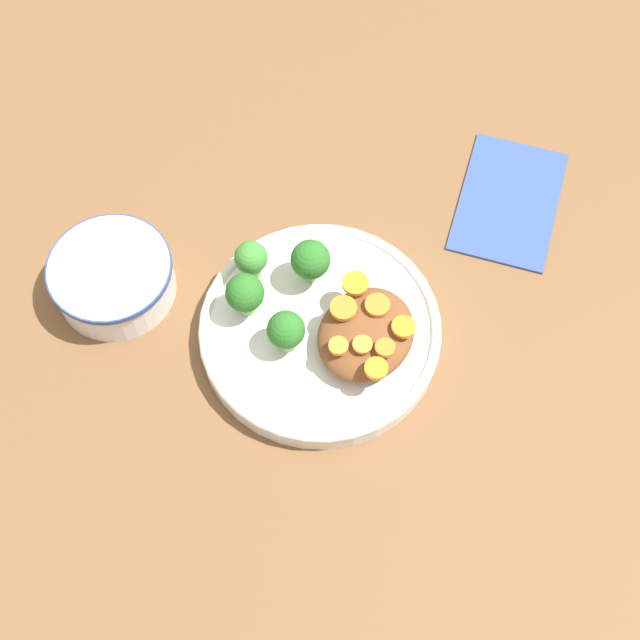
{
  "coord_description": "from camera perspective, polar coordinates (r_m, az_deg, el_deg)",
  "views": [
    {
      "loc": [
        -0.33,
        -0.19,
        0.78
      ],
      "look_at": [
        0.0,
        0.0,
        0.04
      ],
      "focal_mm": 50.0,
      "sensor_mm": 36.0,
      "label": 1
    }
  ],
  "objects": [
    {
      "name": "carrot_slice_4",
      "position": [
        0.83,
        2.28,
        2.36
      ],
      "size": [
        0.03,
        0.03,
        0.0
      ],
      "primitive_type": "cylinder",
      "color": "orange",
      "rests_on": "stew_mound"
    },
    {
      "name": "dip_bowl",
      "position": [
        0.89,
        -13.14,
        2.73
      ],
      "size": [
        0.12,
        0.12,
        0.05
      ],
      "color": "silver",
      "rests_on": "ground_plane"
    },
    {
      "name": "carrot_slice_7",
      "position": [
        0.8,
        4.18,
        -1.78
      ],
      "size": [
        0.02,
        0.02,
        0.01
      ],
      "primitive_type": "cylinder",
      "color": "orange",
      "rests_on": "stew_mound"
    },
    {
      "name": "stew_mound",
      "position": [
        0.83,
        2.96,
        -0.91
      ],
      "size": [
        0.1,
        0.09,
        0.03
      ],
      "primitive_type": "ellipsoid",
      "color": "brown",
      "rests_on": "plate"
    },
    {
      "name": "napkin",
      "position": [
        0.97,
        12.0,
        7.52
      ],
      "size": [
        0.17,
        0.13,
        0.01
      ],
      "rotation": [
        0.0,
        0.0,
        0.23
      ],
      "color": "#334C8C",
      "rests_on": "ground_plane"
    },
    {
      "name": "broccoli_floret_3",
      "position": [
        0.85,
        -0.61,
        3.85
      ],
      "size": [
        0.04,
        0.04,
        0.05
      ],
      "color": "#7FA85B",
      "rests_on": "plate"
    },
    {
      "name": "carrot_slice_0",
      "position": [
        0.82,
        1.51,
        0.75
      ],
      "size": [
        0.03,
        0.03,
        0.01
      ],
      "primitive_type": "cylinder",
      "color": "orange",
      "rests_on": "stew_mound"
    },
    {
      "name": "carrot_slice_6",
      "position": [
        0.8,
        2.73,
        -1.58
      ],
      "size": [
        0.02,
        0.02,
        0.0
      ],
      "primitive_type": "cylinder",
      "color": "orange",
      "rests_on": "stew_mound"
    },
    {
      "name": "broccoli_floret_0",
      "position": [
        0.86,
        -4.43,
        3.91
      ],
      "size": [
        0.03,
        0.03,
        0.05
      ],
      "color": "#759E51",
      "rests_on": "plate"
    },
    {
      "name": "broccoli_floret_2",
      "position": [
        0.83,
        -4.82,
        1.67
      ],
      "size": [
        0.04,
        0.04,
        0.05
      ],
      "color": "#7FA85B",
      "rests_on": "plate"
    },
    {
      "name": "carrot_slice_2",
      "position": [
        0.82,
        3.69,
        0.95
      ],
      "size": [
        0.02,
        0.02,
        0.0
      ],
      "primitive_type": "cylinder",
      "color": "orange",
      "rests_on": "stew_mound"
    },
    {
      "name": "carrot_slice_3",
      "position": [
        0.81,
        5.37,
        -0.44
      ],
      "size": [
        0.02,
        0.02,
        0.0
      ],
      "primitive_type": "cylinder",
      "color": "orange",
      "rests_on": "stew_mound"
    },
    {
      "name": "plate",
      "position": [
        0.86,
        -0.0,
        -0.67
      ],
      "size": [
        0.23,
        0.23,
        0.03
      ],
      "color": "silver",
      "rests_on": "ground_plane"
    },
    {
      "name": "carrot_slice_5",
      "position": [
        0.79,
        3.62,
        -3.11
      ],
      "size": [
        0.02,
        0.02,
        0.01
      ],
      "primitive_type": "cylinder",
      "color": "orange",
      "rests_on": "stew_mound"
    },
    {
      "name": "broccoli_floret_1",
      "position": [
        0.82,
        -2.19,
        -0.71
      ],
      "size": [
        0.04,
        0.04,
        0.05
      ],
      "color": "#7FA85B",
      "rests_on": "plate"
    },
    {
      "name": "ground_plane",
      "position": [
        0.87,
        -0.0,
        -1.07
      ],
      "size": [
        4.0,
        4.0,
        0.0
      ],
      "primitive_type": "plane",
      "color": "brown"
    },
    {
      "name": "carrot_slice_1",
      "position": [
        0.8,
        1.19,
        -1.66
      ],
      "size": [
        0.02,
        0.02,
        0.0
      ],
      "primitive_type": "cylinder",
      "color": "orange",
      "rests_on": "stew_mound"
    }
  ]
}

